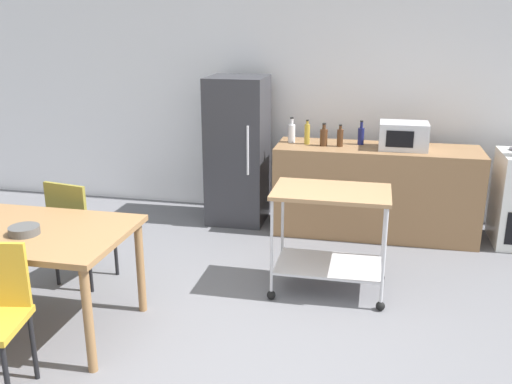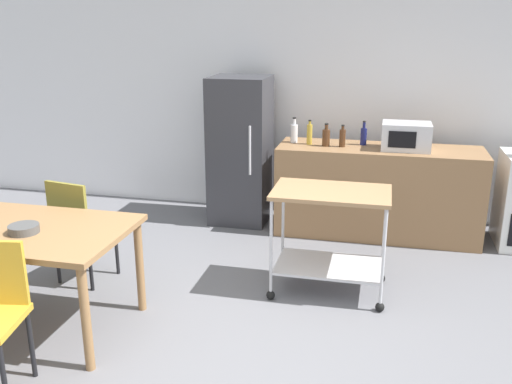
{
  "view_description": "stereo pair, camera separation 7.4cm",
  "coord_description": "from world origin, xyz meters",
  "px_view_note": "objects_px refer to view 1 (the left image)",
  "views": [
    {
      "loc": [
        0.86,
        -2.91,
        2.1
      ],
      "look_at": [
        -0.03,
        1.2,
        0.8
      ],
      "focal_mm": 39.08,
      "sensor_mm": 36.0,
      "label": 1
    },
    {
      "loc": [
        0.93,
        -2.89,
        2.1
      ],
      "look_at": [
        -0.03,
        1.2,
        0.8
      ],
      "focal_mm": 39.08,
      "sensor_mm": 36.0,
      "label": 2
    }
  ],
  "objects_px": {
    "bottle_vinegar": "(340,137)",
    "bottle_soy_sauce": "(361,135)",
    "chair_olive": "(78,224)",
    "bottle_sparkling_water": "(292,132)",
    "microwave": "(403,136)",
    "bottle_wine": "(307,134)",
    "kitchen_cart": "(330,224)",
    "dining_table": "(20,239)",
    "refrigerator": "(238,150)",
    "bottle_soda": "(324,137)",
    "fruit_bowl": "(24,230)"
  },
  "relations": [
    {
      "from": "chair_olive",
      "to": "bottle_soy_sauce",
      "type": "bearing_deg",
      "value": -130.33
    },
    {
      "from": "chair_olive",
      "to": "bottle_vinegar",
      "type": "bearing_deg",
      "value": -129.89
    },
    {
      "from": "bottle_sparkling_water",
      "to": "bottle_soda",
      "type": "bearing_deg",
      "value": -16.5
    },
    {
      "from": "chair_olive",
      "to": "kitchen_cart",
      "type": "bearing_deg",
      "value": -161.22
    },
    {
      "from": "kitchen_cart",
      "to": "fruit_bowl",
      "type": "bearing_deg",
      "value": -150.17
    },
    {
      "from": "refrigerator",
      "to": "microwave",
      "type": "xyz_separation_m",
      "value": [
        1.68,
        -0.12,
        0.25
      ]
    },
    {
      "from": "chair_olive",
      "to": "bottle_wine",
      "type": "xyz_separation_m",
      "value": [
        1.64,
        1.69,
        0.49
      ]
    },
    {
      "from": "kitchen_cart",
      "to": "bottle_soy_sauce",
      "type": "height_order",
      "value": "bottle_soy_sauce"
    },
    {
      "from": "kitchen_cart",
      "to": "bottle_soda",
      "type": "xyz_separation_m",
      "value": [
        -0.2,
        1.34,
        0.42
      ]
    },
    {
      "from": "microwave",
      "to": "fruit_bowl",
      "type": "xyz_separation_m",
      "value": [
        -2.49,
        -2.46,
        -0.25
      ]
    },
    {
      "from": "fruit_bowl",
      "to": "dining_table",
      "type": "bearing_deg",
      "value": 141.27
    },
    {
      "from": "dining_table",
      "to": "refrigerator",
      "type": "xyz_separation_m",
      "value": [
        0.91,
        2.5,
        0.1
      ]
    },
    {
      "from": "dining_table",
      "to": "microwave",
      "type": "distance_m",
      "value": 3.54
    },
    {
      "from": "chair_olive",
      "to": "bottle_sparkling_water",
      "type": "height_order",
      "value": "bottle_sparkling_water"
    },
    {
      "from": "refrigerator",
      "to": "bottle_sparkling_water",
      "type": "bearing_deg",
      "value": -4.5
    },
    {
      "from": "dining_table",
      "to": "kitchen_cart",
      "type": "height_order",
      "value": "kitchen_cart"
    },
    {
      "from": "dining_table",
      "to": "chair_olive",
      "type": "bearing_deg",
      "value": 88.59
    },
    {
      "from": "bottle_soy_sauce",
      "to": "fruit_bowl",
      "type": "distance_m",
      "value": 3.33
    },
    {
      "from": "dining_table",
      "to": "bottle_soda",
      "type": "distance_m",
      "value": 3.0
    },
    {
      "from": "bottle_wine",
      "to": "microwave",
      "type": "relative_size",
      "value": 0.53
    },
    {
      "from": "chair_olive",
      "to": "kitchen_cart",
      "type": "height_order",
      "value": "chair_olive"
    },
    {
      "from": "bottle_sparkling_water",
      "to": "fruit_bowl",
      "type": "distance_m",
      "value": 2.9
    },
    {
      "from": "bottle_vinegar",
      "to": "bottle_soy_sauce",
      "type": "distance_m",
      "value": 0.24
    },
    {
      "from": "bottle_wine",
      "to": "bottle_vinegar",
      "type": "distance_m",
      "value": 0.34
    },
    {
      "from": "refrigerator",
      "to": "kitchen_cart",
      "type": "bearing_deg",
      "value": -53.14
    },
    {
      "from": "dining_table",
      "to": "refrigerator",
      "type": "height_order",
      "value": "refrigerator"
    },
    {
      "from": "chair_olive",
      "to": "bottle_soy_sauce",
      "type": "xyz_separation_m",
      "value": [
        2.17,
        1.78,
        0.48
      ]
    },
    {
      "from": "bottle_vinegar",
      "to": "microwave",
      "type": "distance_m",
      "value": 0.61
    },
    {
      "from": "chair_olive",
      "to": "bottle_soy_sauce",
      "type": "distance_m",
      "value": 2.85
    },
    {
      "from": "refrigerator",
      "to": "kitchen_cart",
      "type": "height_order",
      "value": "refrigerator"
    },
    {
      "from": "dining_table",
      "to": "fruit_bowl",
      "type": "bearing_deg",
      "value": -38.73
    },
    {
      "from": "bottle_sparkling_water",
      "to": "bottle_vinegar",
      "type": "bearing_deg",
      "value": -10.86
    },
    {
      "from": "dining_table",
      "to": "bottle_wine",
      "type": "distance_m",
      "value": 2.94
    },
    {
      "from": "microwave",
      "to": "kitchen_cart",
      "type": "bearing_deg",
      "value": -112.75
    },
    {
      "from": "kitchen_cart",
      "to": "bottle_soda",
      "type": "bearing_deg",
      "value": 98.31
    },
    {
      "from": "bottle_sparkling_water",
      "to": "fruit_bowl",
      "type": "height_order",
      "value": "bottle_sparkling_water"
    },
    {
      "from": "bottle_soy_sauce",
      "to": "dining_table",
      "type": "bearing_deg",
      "value": -131.25
    },
    {
      "from": "kitchen_cart",
      "to": "bottle_soy_sauce",
      "type": "xyz_separation_m",
      "value": [
        0.16,
        1.48,
        0.42
      ]
    },
    {
      "from": "chair_olive",
      "to": "bottle_wine",
      "type": "distance_m",
      "value": 2.4
    },
    {
      "from": "dining_table",
      "to": "fruit_bowl",
      "type": "distance_m",
      "value": 0.17
    },
    {
      "from": "kitchen_cart",
      "to": "microwave",
      "type": "distance_m",
      "value": 1.54
    },
    {
      "from": "bottle_vinegar",
      "to": "chair_olive",
      "type": "bearing_deg",
      "value": -140.24
    },
    {
      "from": "bottle_sparkling_water",
      "to": "bottle_wine",
      "type": "relative_size",
      "value": 1.04
    },
    {
      "from": "bottle_soy_sauce",
      "to": "kitchen_cart",
      "type": "bearing_deg",
      "value": -96.3
    },
    {
      "from": "chair_olive",
      "to": "refrigerator",
      "type": "height_order",
      "value": "refrigerator"
    },
    {
      "from": "chair_olive",
      "to": "refrigerator",
      "type": "bearing_deg",
      "value": -106.31
    },
    {
      "from": "kitchen_cart",
      "to": "bottle_sparkling_water",
      "type": "xyz_separation_m",
      "value": [
        -0.53,
        1.44,
        0.43
      ]
    },
    {
      "from": "bottle_sparkling_water",
      "to": "bottle_soy_sauce",
      "type": "bearing_deg",
      "value": 3.45
    },
    {
      "from": "kitchen_cart",
      "to": "bottle_wine",
      "type": "height_order",
      "value": "bottle_wine"
    },
    {
      "from": "bottle_sparkling_water",
      "to": "microwave",
      "type": "xyz_separation_m",
      "value": [
        1.1,
        -0.08,
        0.03
      ]
    }
  ]
}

